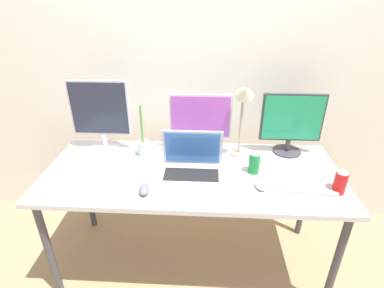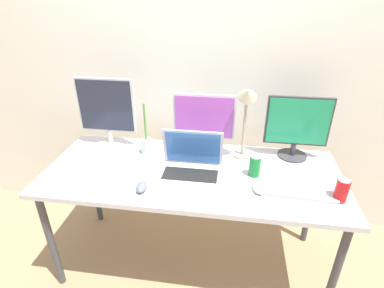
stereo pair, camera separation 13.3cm
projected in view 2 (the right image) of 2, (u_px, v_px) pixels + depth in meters
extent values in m
plane|color=#9E7F5B|center=(192.00, 258.00, 2.13)|extent=(16.00, 16.00, 0.00)
cube|color=silver|center=(204.00, 55.00, 2.04)|extent=(7.00, 0.08, 2.60)
cylinder|color=#424247|center=(51.00, 241.00, 1.80)|extent=(0.04, 0.04, 0.71)
cylinder|color=#424247|center=(335.00, 274.00, 1.59)|extent=(0.04, 0.04, 0.71)
cylinder|color=#424247|center=(95.00, 183.00, 2.34)|extent=(0.04, 0.04, 0.71)
cylinder|color=#424247|center=(311.00, 202.00, 2.13)|extent=(0.04, 0.04, 0.71)
cube|color=silver|center=(192.00, 173.00, 1.79)|extent=(1.75, 0.73, 0.03)
cylinder|color=silver|center=(111.00, 143.00, 2.09)|extent=(0.18, 0.18, 0.01)
cylinder|color=silver|center=(110.00, 137.00, 2.06)|extent=(0.03, 0.03, 0.09)
cube|color=silver|center=(106.00, 105.00, 1.96)|extent=(0.38, 0.02, 0.36)
cube|color=#232838|center=(105.00, 106.00, 1.94)|extent=(0.36, 0.01, 0.34)
cylinder|color=silver|center=(203.00, 150.00, 2.00)|extent=(0.17, 0.17, 0.01)
cylinder|color=silver|center=(204.00, 143.00, 1.98)|extent=(0.03, 0.03, 0.09)
cube|color=silver|center=(204.00, 117.00, 1.89)|extent=(0.39, 0.02, 0.29)
cube|color=#A54CB2|center=(204.00, 117.00, 1.88)|extent=(0.37, 0.01, 0.27)
cylinder|color=#38383D|center=(292.00, 155.00, 1.94)|extent=(0.18, 0.18, 0.01)
cylinder|color=#38383D|center=(293.00, 149.00, 1.92)|extent=(0.03, 0.03, 0.08)
cube|color=#38383D|center=(298.00, 121.00, 1.83)|extent=(0.39, 0.02, 0.31)
cube|color=#1E8C59|center=(298.00, 122.00, 1.81)|extent=(0.36, 0.01, 0.29)
cube|color=silver|center=(190.00, 175.00, 1.73)|extent=(0.35, 0.24, 0.02)
cube|color=black|center=(190.00, 175.00, 1.71)|extent=(0.31, 0.13, 0.00)
cube|color=silver|center=(193.00, 147.00, 1.76)|extent=(0.35, 0.06, 0.24)
cube|color=#3366B2|center=(192.00, 148.00, 1.75)|extent=(0.32, 0.05, 0.21)
cube|color=#B2B2B7|center=(298.00, 191.00, 1.59)|extent=(0.40, 0.17, 0.02)
ellipsoid|color=silver|center=(259.00, 188.00, 1.60)|extent=(0.07, 0.11, 0.04)
ellipsoid|color=slate|center=(141.00, 187.00, 1.61)|extent=(0.07, 0.11, 0.04)
cylinder|color=red|center=(342.00, 191.00, 1.51)|extent=(0.07, 0.07, 0.12)
cylinder|color=silver|center=(345.00, 180.00, 1.48)|extent=(0.06, 0.06, 0.00)
cylinder|color=#197F33|center=(255.00, 166.00, 1.72)|extent=(0.07, 0.07, 0.12)
cylinder|color=silver|center=(256.00, 157.00, 1.69)|extent=(0.06, 0.06, 0.00)
cylinder|color=#B2D1B7|center=(147.00, 146.00, 1.95)|extent=(0.08, 0.08, 0.10)
cylinder|color=#519342|center=(145.00, 122.00, 1.87)|extent=(0.01, 0.01, 0.25)
cylinder|color=tan|center=(242.00, 155.00, 1.94)|extent=(0.11, 0.11, 0.01)
cylinder|color=tan|center=(244.00, 126.00, 1.85)|extent=(0.02, 0.02, 0.39)
cone|color=tan|center=(248.00, 94.00, 1.69)|extent=(0.11, 0.12, 0.11)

